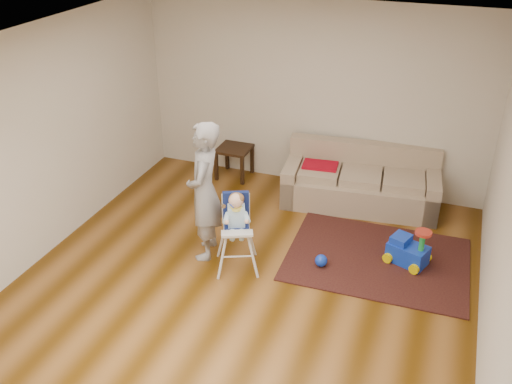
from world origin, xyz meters
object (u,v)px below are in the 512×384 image
(side_table, at_px, (234,162))
(sofa, at_px, (361,178))
(adult, at_px, (204,192))
(toy_ball, at_px, (321,261))
(high_chair, at_px, (237,232))
(ride_on_toy, at_px, (409,244))

(side_table, bearing_deg, sofa, -5.99)
(side_table, relative_size, adult, 0.28)
(toy_ball, xyz_separation_m, high_chair, (-0.93, -0.33, 0.39))
(toy_ball, bearing_deg, ride_on_toy, 24.77)
(ride_on_toy, distance_m, adult, 2.48)
(sofa, height_order, high_chair, high_chair)
(side_table, bearing_deg, high_chair, -67.01)
(high_chair, bearing_deg, side_table, 89.11)
(side_table, height_order, ride_on_toy, ride_on_toy)
(ride_on_toy, bearing_deg, adult, -144.58)
(toy_ball, bearing_deg, adult, -172.03)
(ride_on_toy, bearing_deg, sofa, 144.38)
(adult, bearing_deg, toy_ball, 83.22)
(ride_on_toy, height_order, toy_ball, ride_on_toy)
(sofa, height_order, ride_on_toy, sofa)
(ride_on_toy, xyz_separation_m, high_chair, (-1.87, -0.77, 0.21))
(side_table, bearing_deg, toy_ball, -44.96)
(toy_ball, bearing_deg, sofa, 85.93)
(adult, bearing_deg, side_table, 178.28)
(sofa, bearing_deg, high_chair, -124.05)
(side_table, distance_m, high_chair, 2.39)
(toy_ball, bearing_deg, side_table, 135.04)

